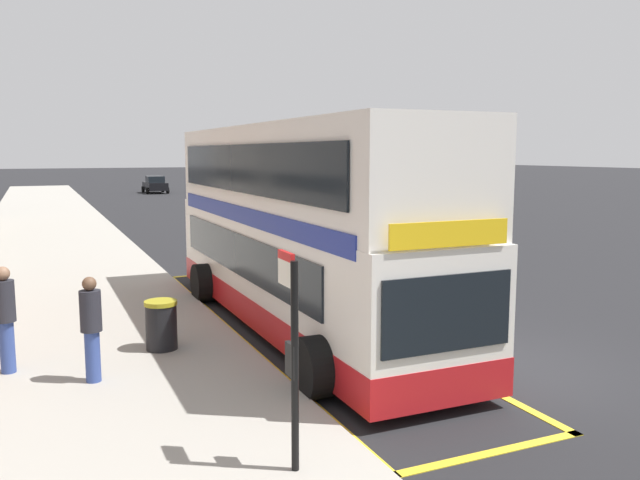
% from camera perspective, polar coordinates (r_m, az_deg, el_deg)
% --- Properties ---
extents(ground_plane, '(260.00, 260.00, 0.00)m').
position_cam_1_polar(ground_plane, '(41.79, -13.20, 2.24)').
color(ground_plane, black).
extents(pavement_near, '(6.00, 76.00, 0.14)m').
position_cam_1_polar(pavement_near, '(41.08, -22.84, 1.84)').
color(pavement_near, '#A39E93').
rests_on(pavement_near, ground).
extents(double_decker_bus, '(3.15, 11.41, 4.40)m').
position_cam_1_polar(double_decker_bus, '(14.16, -2.08, 0.53)').
color(double_decker_bus, white).
rests_on(double_decker_bus, ground).
extents(bus_bay_markings, '(3.03, 13.71, 0.01)m').
position_cam_1_polar(bus_bay_markings, '(14.58, -2.19, -7.51)').
color(bus_bay_markings, yellow).
rests_on(bus_bay_markings, ground).
extents(bus_stop_sign, '(0.09, 0.51, 2.55)m').
position_cam_1_polar(bus_stop_sign, '(7.57, -2.47, -8.98)').
color(bus_stop_sign, black).
rests_on(bus_stop_sign, pavement_near).
extents(parked_car_silver_kerbside, '(2.09, 4.20, 1.62)m').
position_cam_1_polar(parked_car_silver_kerbside, '(30.39, 0.62, 1.98)').
color(parked_car_silver_kerbside, '#B2B5BA').
rests_on(parked_car_silver_kerbside, ground).
extents(parked_car_black_far, '(2.09, 4.20, 1.62)m').
position_cam_1_polar(parked_car_black_far, '(63.79, -14.30, 4.74)').
color(parked_car_black_far, black).
rests_on(parked_car_black_far, ground).
extents(pedestrian_waiting_near_sign, '(0.34, 0.34, 1.73)m').
position_cam_1_polar(pedestrian_waiting_near_sign, '(11.13, -19.47, -7.05)').
color(pedestrian_waiting_near_sign, '#33478C').
rests_on(pedestrian_waiting_near_sign, pavement_near).
extents(pedestrian_further_back, '(0.34, 0.34, 1.82)m').
position_cam_1_polar(pedestrian_further_back, '(12.11, -25.95, -5.94)').
color(pedestrian_further_back, '#33478C').
rests_on(pedestrian_further_back, pavement_near).
extents(litter_bin, '(0.61, 0.61, 0.93)m').
position_cam_1_polar(litter_bin, '(12.67, -13.78, -7.25)').
color(litter_bin, black).
rests_on(litter_bin, pavement_near).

